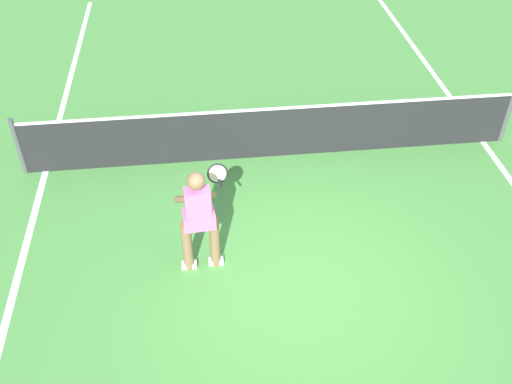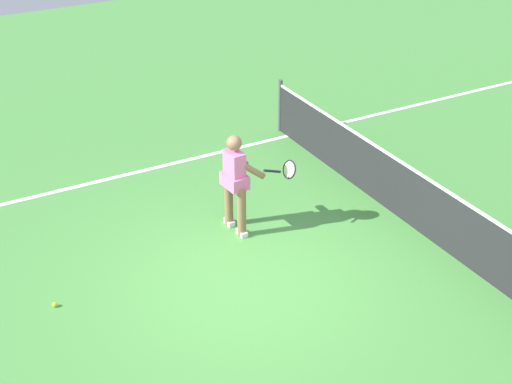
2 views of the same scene
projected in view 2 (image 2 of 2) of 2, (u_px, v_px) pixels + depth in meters
ground_plane at (246, 283)px, 10.04m from camera, size 28.58×28.58×0.00m
sideline_left_marking at (145, 170)px, 12.85m from camera, size 0.10×19.99×0.01m
court_net at (417, 201)px, 11.01m from camera, size 8.05×0.08×1.01m
tennis_player at (237, 180)px, 10.79m from camera, size 0.75×0.97×1.55m
tennis_ball_far at (55, 305)px, 9.58m from camera, size 0.07×0.07×0.07m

